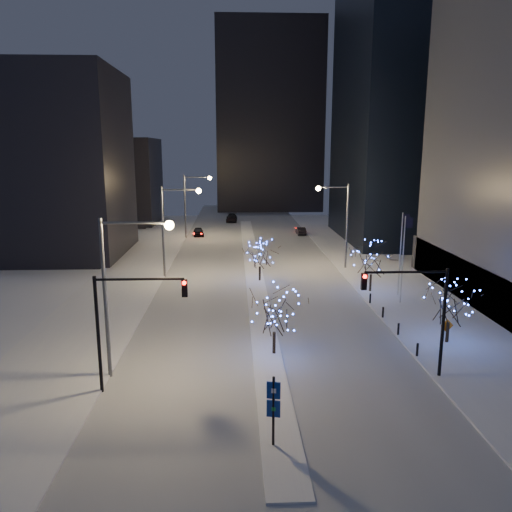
{
  "coord_description": "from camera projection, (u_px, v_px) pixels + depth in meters",
  "views": [
    {
      "loc": [
        -2.14,
        -27.29,
        13.9
      ],
      "look_at": [
        -0.34,
        14.38,
        5.0
      ],
      "focal_mm": 35.0,
      "sensor_mm": 36.0,
      "label": 1
    }
  ],
  "objects": [
    {
      "name": "car_near",
      "position": [
        198.0,
        232.0,
        82.01
      ],
      "size": [
        2.05,
        4.19,
        1.38
      ],
      "primitive_type": "imported",
      "rotation": [
        0.0,
        0.0,
        0.11
      ],
      "color": "black",
      "rests_on": "ground"
    },
    {
      "name": "filler_west_far",
      "position": [
        110.0,
        181.0,
        95.29
      ],
      "size": [
        18.0,
        16.0,
        16.0
      ],
      "primitive_type": "cube",
      "color": "black",
      "rests_on": "ground"
    },
    {
      "name": "filler_west_near",
      "position": [
        36.0,
        165.0,
        65.06
      ],
      "size": [
        22.0,
        18.0,
        24.0
      ],
      "primitive_type": "cube",
      "color": "black",
      "rests_on": "ground"
    },
    {
      "name": "street_lamp_w_mid",
      "position": [
        172.0,
        219.0,
        54.31
      ],
      "size": [
        4.4,
        0.56,
        10.0
      ],
      "color": "#595E66",
      "rests_on": "ground"
    },
    {
      "name": "street_lamp_east",
      "position": [
        340.0,
        215.0,
        58.05
      ],
      "size": [
        3.9,
        0.56,
        10.0
      ],
      "color": "#595E66",
      "rests_on": "ground"
    },
    {
      "name": "holiday_tree_median_near",
      "position": [
        274.0,
        312.0,
        33.84
      ],
      "size": [
        4.98,
        4.98,
        4.64
      ],
      "color": "black",
      "rests_on": "median"
    },
    {
      "name": "holiday_tree_median_far",
      "position": [
        260.0,
        254.0,
        53.05
      ],
      "size": [
        4.5,
        4.5,
        4.48
      ],
      "color": "black",
      "rests_on": "median"
    },
    {
      "name": "ground",
      "position": [
        272.0,
        388.0,
        29.66
      ],
      "size": [
        160.0,
        160.0,
        0.0
      ],
      "primitive_type": "plane",
      "color": "white",
      "rests_on": "ground"
    },
    {
      "name": "east_sidewalk",
      "position": [
        407.0,
        291.0,
        49.82
      ],
      "size": [
        10.0,
        90.0,
        0.15
      ],
      "primitive_type": "cube",
      "color": "silver",
      "rests_on": "ground"
    },
    {
      "name": "holiday_tree_plaza_far",
      "position": [
        372.0,
        259.0,
        48.93
      ],
      "size": [
        4.43,
        4.43,
        5.06
      ],
      "color": "black",
      "rests_on": "east_sidewalk"
    },
    {
      "name": "traffic_signal_east",
      "position": [
        419.0,
        305.0,
        30.01
      ],
      "size": [
        5.26,
        0.43,
        7.0
      ],
      "color": "black",
      "rests_on": "ground"
    },
    {
      "name": "street_lamp_w_near",
      "position": [
        122.0,
        276.0,
        29.88
      ],
      "size": [
        4.4,
        0.56,
        10.0
      ],
      "color": "#595E66",
      "rests_on": "ground"
    },
    {
      "name": "west_sidewalk",
      "position": [
        114.0,
        295.0,
        48.6
      ],
      "size": [
        8.0,
        90.0,
        0.15
      ],
      "primitive_type": "cube",
      "color": "silver",
      "rests_on": "ground"
    },
    {
      "name": "car_far",
      "position": [
        232.0,
        218.0,
        98.1
      ],
      "size": [
        2.28,
        5.21,
        1.49
      ],
      "primitive_type": "imported",
      "rotation": [
        0.0,
        0.0,
        -0.04
      ],
      "color": "black",
      "rests_on": "ground"
    },
    {
      "name": "road",
      "position": [
        252.0,
        260.0,
        63.85
      ],
      "size": [
        20.0,
        130.0,
        0.02
      ],
      "primitive_type": "cube",
      "color": "#B2B6C1",
      "rests_on": "ground"
    },
    {
      "name": "street_lamp_w_far",
      "position": [
        191.0,
        198.0,
        78.73
      ],
      "size": [
        4.4,
        0.56,
        10.0
      ],
      "color": "#595E66",
      "rests_on": "ground"
    },
    {
      "name": "holiday_tree_plaza_near",
      "position": [
        450.0,
        303.0,
        35.84
      ],
      "size": [
        4.84,
        4.84,
        4.75
      ],
      "color": "black",
      "rests_on": "east_sidewalk"
    },
    {
      "name": "median",
      "position": [
        253.0,
        269.0,
        58.96
      ],
      "size": [
        2.0,
        80.0,
        0.15
      ],
      "primitive_type": "cube",
      "color": "silver",
      "rests_on": "ground"
    },
    {
      "name": "horizon_block",
      "position": [
        269.0,
        118.0,
        115.42
      ],
      "size": [
        24.0,
        14.0,
        42.0
      ],
      "primitive_type": "cube",
      "color": "black",
      "rests_on": "ground"
    },
    {
      "name": "flagpoles",
      "position": [
        403.0,
        250.0,
        46.07
      ],
      "size": [
        1.35,
        2.6,
        8.0
      ],
      "color": "silver",
      "rests_on": "east_sidewalk"
    },
    {
      "name": "car_mid",
      "position": [
        301.0,
        231.0,
        83.3
      ],
      "size": [
        1.42,
        3.86,
        1.26
      ],
      "primitive_type": "imported",
      "rotation": [
        0.0,
        0.0,
        3.16
      ],
      "color": "black",
      "rests_on": "ground"
    },
    {
      "name": "construction_sign",
      "position": [
        447.0,
        328.0,
        36.41
      ],
      "size": [
        1.02,
        0.18,
        1.69
      ],
      "rotation": [
        0.0,
        0.0,
        0.14
      ],
      "color": "black",
      "rests_on": "east_sidewalk"
    },
    {
      "name": "wayfinding_sign",
      "position": [
        273.0,
        405.0,
        23.32
      ],
      "size": [
        0.65,
        0.22,
        3.63
      ],
      "rotation": [
        0.0,
        0.0,
        -0.21
      ],
      "color": "black",
      "rests_on": "ground"
    },
    {
      "name": "bollards",
      "position": [
        390.0,
        320.0,
        39.73
      ],
      "size": [
        0.16,
        12.16,
        0.9
      ],
      "color": "black",
      "rests_on": "east_sidewalk"
    },
    {
      "name": "traffic_signal_west",
      "position": [
        125.0,
        314.0,
        28.31
      ],
      "size": [
        5.26,
        0.43,
        7.0
      ],
      "color": "black",
      "rests_on": "ground"
    }
  ]
}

